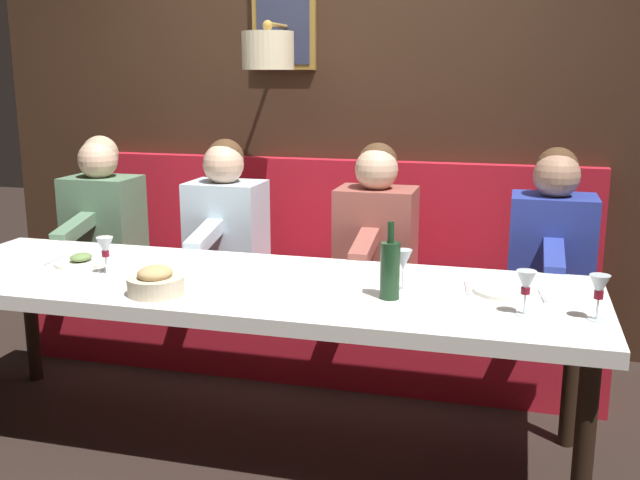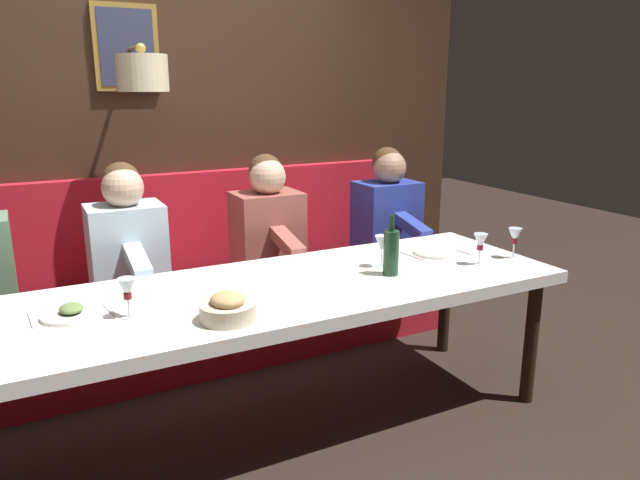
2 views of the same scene
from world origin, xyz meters
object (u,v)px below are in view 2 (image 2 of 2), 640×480
at_px(dining_table, 266,301).
at_px(diner_near, 268,224).
at_px(diner_nearest, 387,211).
at_px(wine_glass_3, 480,243).
at_px(wine_bottle, 391,252).
at_px(wine_glass_1, 382,245).
at_px(bread_bowl, 228,309).
at_px(wine_glass_2, 127,290).
at_px(wine_glass_0, 515,237).
at_px(diner_middle, 127,240).

distance_m(dining_table, diner_near, 0.97).
bearing_deg(diner_near, diner_nearest, -90.00).
xyz_separation_m(wine_glass_3, wine_bottle, (0.07, 0.50, 0.00)).
height_order(diner_near, wine_glass_3, diner_near).
height_order(diner_nearest, wine_glass_1, diner_nearest).
relative_size(wine_bottle, bread_bowl, 1.36).
height_order(wine_glass_1, wine_glass_2, same).
bearing_deg(diner_nearest, wine_glass_3, 173.09).
height_order(wine_glass_0, wine_glass_2, same).
bearing_deg(dining_table, wine_glass_2, 96.58).
xyz_separation_m(dining_table, bread_bowl, (-0.28, 0.27, 0.11)).
bearing_deg(wine_glass_2, diner_nearest, -62.85).
relative_size(wine_glass_0, bread_bowl, 0.75).
xyz_separation_m(wine_glass_2, wine_bottle, (-0.02, -1.23, 0.00)).
height_order(wine_glass_3, wine_bottle, wine_bottle).
height_order(wine_glass_0, wine_glass_3, same).
relative_size(wine_glass_2, wine_bottle, 0.55).
relative_size(diner_nearest, wine_glass_3, 4.82).
distance_m(wine_glass_1, wine_bottle, 0.13).
bearing_deg(wine_glass_0, dining_table, 83.66).
distance_m(wine_glass_0, wine_glass_1, 0.74).
xyz_separation_m(diner_nearest, diner_near, (0.00, 0.87, 0.00)).
relative_size(wine_glass_0, wine_glass_1, 1.00).
xyz_separation_m(wine_glass_1, bread_bowl, (-0.32, 0.92, -0.07)).
xyz_separation_m(dining_table, diner_middle, (0.88, 0.45, 0.13)).
bearing_deg(diner_middle, wine_glass_0, -119.62).
bearing_deg(diner_near, dining_table, 156.89).
relative_size(wine_glass_1, wine_glass_3, 1.00).
bearing_deg(diner_nearest, wine_glass_1, 144.79).
bearing_deg(diner_middle, dining_table, -152.77).
relative_size(wine_glass_1, bread_bowl, 0.75).
bearing_deg(bread_bowl, dining_table, -44.44).
relative_size(diner_near, bread_bowl, 3.60).
xyz_separation_m(diner_nearest, wine_glass_1, (-0.84, 0.60, 0.04)).
bearing_deg(diner_nearest, diner_middle, 90.00).
distance_m(dining_table, bread_bowl, 0.40).
distance_m(wine_glass_0, wine_glass_2, 1.98).
bearing_deg(dining_table, wine_bottle, -98.29).
height_order(diner_near, wine_glass_1, diner_near).
bearing_deg(dining_table, bread_bowl, 135.56).
height_order(wine_bottle, bread_bowl, wine_bottle).
distance_m(wine_glass_1, wine_glass_2, 1.27).
bearing_deg(diner_near, wine_glass_1, -162.06).
height_order(wine_glass_0, wine_glass_1, same).
distance_m(diner_nearest, wine_bottle, 1.16).
distance_m(dining_table, diner_middle, 1.00).
bearing_deg(wine_glass_2, dining_table, -83.42).
xyz_separation_m(wine_glass_3, bread_bowl, (-0.12, 1.39, -0.07)).
distance_m(diner_nearest, diner_middle, 1.70).
xyz_separation_m(diner_nearest, wine_glass_3, (-1.04, 0.13, 0.04)).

